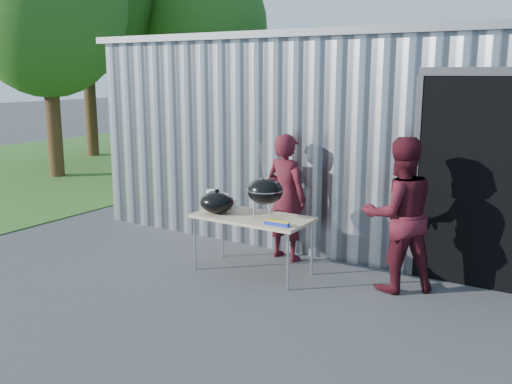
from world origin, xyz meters
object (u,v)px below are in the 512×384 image
Objects in this scene: folding_table at (253,219)px; kettle_grill at (265,185)px; person_bystander at (399,215)px; person_cook at (286,197)px.

folding_table is 1.59× the size of kettle_grill.
person_bystander is at bearing 13.01° from folding_table.
person_cook reaches higher than kettle_grill.
folding_table is 0.74m from person_cook.
person_cook reaches higher than folding_table.
kettle_grill is 0.52× the size of person_bystander.
kettle_grill is 0.54× the size of person_cook.
folding_table is 1.82m from person_bystander.
kettle_grill is at bearing 107.74° from person_cook.
folding_table is 0.86× the size of person_cook.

